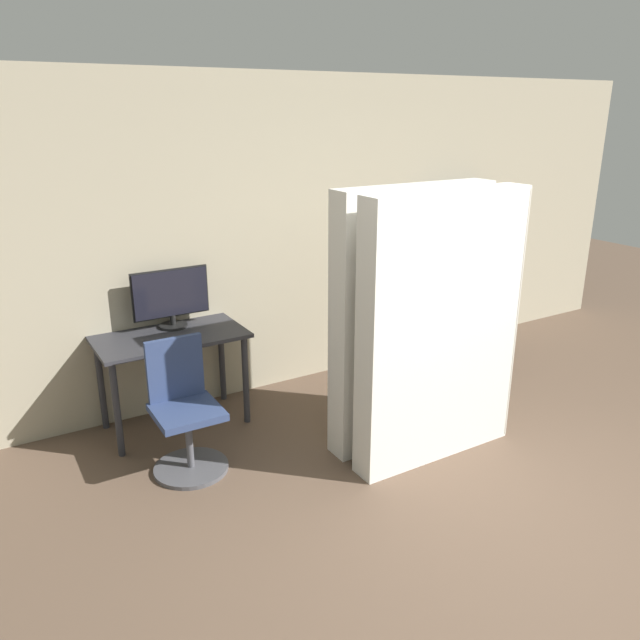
# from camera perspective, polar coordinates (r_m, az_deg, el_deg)

# --- Properties ---
(ground_plane) EXTENTS (16.00, 16.00, 0.00)m
(ground_plane) POSITION_cam_1_polar(r_m,az_deg,el_deg) (4.07, 20.94, -19.04)
(ground_plane) COLOR brown
(wall_back) EXTENTS (8.00, 0.06, 2.70)m
(wall_back) POSITION_cam_1_polar(r_m,az_deg,el_deg) (5.58, -1.40, 7.84)
(wall_back) COLOR tan
(wall_back) RESTS_ON ground
(desk) EXTENTS (1.13, 0.61, 0.77)m
(desk) POSITION_cam_1_polar(r_m,az_deg,el_deg) (4.94, -13.43, -2.62)
(desk) COLOR #2D2D33
(desk) RESTS_ON ground
(monitor) EXTENTS (0.61, 0.22, 0.47)m
(monitor) POSITION_cam_1_polar(r_m,az_deg,el_deg) (5.01, -13.48, 2.13)
(monitor) COLOR black
(monitor) RESTS_ON desk
(office_chair) EXTENTS (0.52, 0.52, 0.93)m
(office_chair) POSITION_cam_1_polar(r_m,az_deg,el_deg) (4.46, -12.22, -8.82)
(office_chair) COLOR #4C4C51
(office_chair) RESTS_ON ground
(bookshelf) EXTENTS (0.73, 0.26, 1.68)m
(bookshelf) POSITION_cam_1_polar(r_m,az_deg,el_deg) (6.49, 11.27, 4.24)
(bookshelf) COLOR black
(bookshelf) RESTS_ON ground
(mattress_near) EXTENTS (1.29, 0.22, 1.92)m
(mattress_near) POSITION_cam_1_polar(r_m,az_deg,el_deg) (4.38, 11.01, -0.91)
(mattress_near) COLOR silver
(mattress_near) RESTS_ON ground
(mattress_far) EXTENTS (1.29, 0.22, 1.92)m
(mattress_far) POSITION_cam_1_polar(r_m,az_deg,el_deg) (4.62, 8.31, 0.27)
(mattress_far) COLOR silver
(mattress_far) RESTS_ON ground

